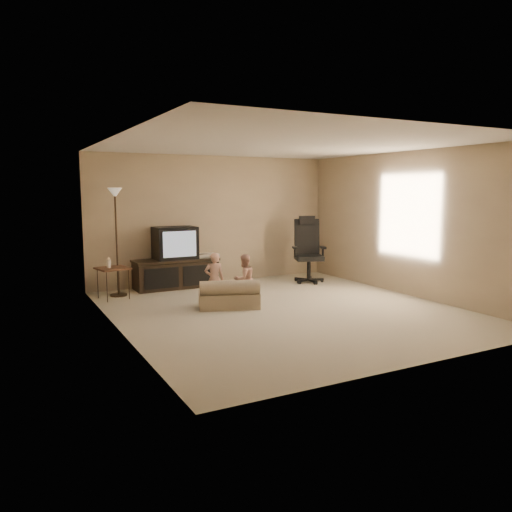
{
  "coord_description": "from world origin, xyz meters",
  "views": [
    {
      "loc": [
        -3.87,
        -6.42,
        1.84
      ],
      "look_at": [
        -0.18,
        0.6,
        0.78
      ],
      "focal_mm": 35.0,
      "sensor_mm": 36.0,
      "label": 1
    }
  ],
  "objects_px": {
    "toddler_left": "(214,279)",
    "tv_stand": "(176,262)",
    "child_sofa": "(229,296)",
    "toddler_right": "(244,279)",
    "office_chair": "(308,258)",
    "floor_lamp": "(116,218)",
    "side_table": "(112,269)"
  },
  "relations": [
    {
      "from": "toddler_left",
      "to": "tv_stand",
      "type": "bearing_deg",
      "value": -72.35
    },
    {
      "from": "child_sofa",
      "to": "toddler_right",
      "type": "bearing_deg",
      "value": 45.6
    },
    {
      "from": "office_chair",
      "to": "toddler_right",
      "type": "bearing_deg",
      "value": -127.81
    },
    {
      "from": "floor_lamp",
      "to": "child_sofa",
      "type": "bearing_deg",
      "value": -52.15
    },
    {
      "from": "toddler_left",
      "to": "toddler_right",
      "type": "bearing_deg",
      "value": -171.46
    },
    {
      "from": "side_table",
      "to": "floor_lamp",
      "type": "relative_size",
      "value": 0.39
    },
    {
      "from": "side_table",
      "to": "toddler_right",
      "type": "relative_size",
      "value": 0.9
    },
    {
      "from": "office_chair",
      "to": "side_table",
      "type": "relative_size",
      "value": 1.81
    },
    {
      "from": "floor_lamp",
      "to": "toddler_left",
      "type": "bearing_deg",
      "value": -51.33
    },
    {
      "from": "child_sofa",
      "to": "toddler_right",
      "type": "xyz_separation_m",
      "value": [
        0.35,
        0.17,
        0.22
      ]
    },
    {
      "from": "tv_stand",
      "to": "toddler_right",
      "type": "relative_size",
      "value": 2.0
    },
    {
      "from": "office_chair",
      "to": "side_table",
      "type": "height_order",
      "value": "office_chair"
    },
    {
      "from": "tv_stand",
      "to": "child_sofa",
      "type": "distance_m",
      "value": 2.0
    },
    {
      "from": "office_chair",
      "to": "toddler_right",
      "type": "height_order",
      "value": "office_chair"
    },
    {
      "from": "tv_stand",
      "to": "floor_lamp",
      "type": "xyz_separation_m",
      "value": [
        -1.14,
        -0.25,
        0.89
      ]
    },
    {
      "from": "office_chair",
      "to": "child_sofa",
      "type": "bearing_deg",
      "value": -128.38
    },
    {
      "from": "tv_stand",
      "to": "office_chair",
      "type": "distance_m",
      "value": 2.63
    },
    {
      "from": "tv_stand",
      "to": "floor_lamp",
      "type": "distance_m",
      "value": 1.46
    },
    {
      "from": "side_table",
      "to": "child_sofa",
      "type": "bearing_deg",
      "value": -46.1
    },
    {
      "from": "tv_stand",
      "to": "child_sofa",
      "type": "relative_size",
      "value": 1.54
    },
    {
      "from": "office_chair",
      "to": "toddler_left",
      "type": "relative_size",
      "value": 1.53
    },
    {
      "from": "child_sofa",
      "to": "toddler_left",
      "type": "xyz_separation_m",
      "value": [
        -0.15,
        0.23,
        0.24
      ]
    },
    {
      "from": "floor_lamp",
      "to": "toddler_right",
      "type": "relative_size",
      "value": 2.32
    },
    {
      "from": "side_table",
      "to": "toddler_right",
      "type": "bearing_deg",
      "value": -36.72
    },
    {
      "from": "office_chair",
      "to": "toddler_right",
      "type": "relative_size",
      "value": 1.63
    },
    {
      "from": "side_table",
      "to": "floor_lamp",
      "type": "height_order",
      "value": "floor_lamp"
    },
    {
      "from": "child_sofa",
      "to": "toddler_left",
      "type": "height_order",
      "value": "toddler_left"
    },
    {
      "from": "tv_stand",
      "to": "office_chair",
      "type": "height_order",
      "value": "office_chair"
    },
    {
      "from": "office_chair",
      "to": "floor_lamp",
      "type": "height_order",
      "value": "floor_lamp"
    },
    {
      "from": "office_chair",
      "to": "child_sofa",
      "type": "distance_m",
      "value": 2.71
    },
    {
      "from": "tv_stand",
      "to": "office_chair",
      "type": "bearing_deg",
      "value": -14.85
    },
    {
      "from": "floor_lamp",
      "to": "toddler_left",
      "type": "distance_m",
      "value": 2.12
    }
  ]
}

